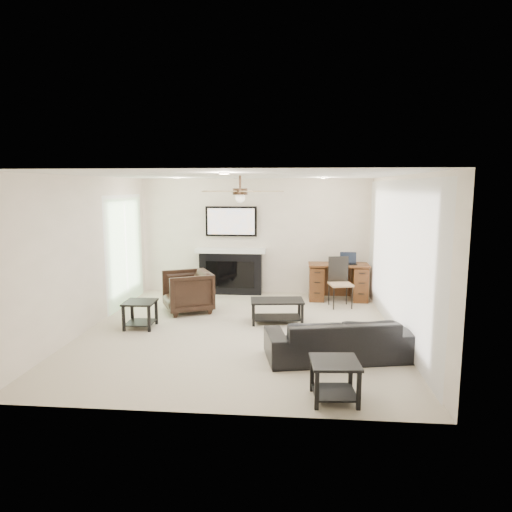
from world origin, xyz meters
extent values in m
plane|color=beige|center=(0.00, 0.00, 0.00)|extent=(5.50, 5.50, 0.00)
cube|color=white|center=(0.00, 0.00, 2.50)|extent=(5.00, 5.50, 0.04)
cube|color=beige|center=(0.00, 2.75, 1.25)|extent=(5.00, 0.04, 2.50)
cube|color=beige|center=(0.00, -2.75, 1.25)|extent=(5.00, 0.04, 2.50)
cube|color=beige|center=(-2.50, 0.00, 1.25)|extent=(0.04, 5.50, 2.50)
cube|color=beige|center=(2.50, 0.00, 1.25)|extent=(0.04, 5.50, 2.50)
cube|color=silver|center=(2.45, 0.10, 1.23)|extent=(0.04, 5.10, 2.40)
cube|color=#93BC89|center=(-2.46, 1.55, 1.05)|extent=(0.04, 1.80, 2.10)
cylinder|color=#382619|center=(0.00, 0.10, 2.25)|extent=(1.40, 1.40, 0.30)
imported|color=black|center=(1.48, -1.08, 0.28)|extent=(2.06, 1.14, 0.57)
imported|color=black|center=(-1.12, 1.07, 0.38)|extent=(1.12, 1.11, 0.77)
cube|color=black|center=(0.58, 0.52, 0.20)|extent=(0.95, 0.60, 0.40)
cube|color=black|center=(1.33, -2.33, 0.23)|extent=(0.56, 0.56, 0.45)
cube|color=black|center=(-1.67, 0.02, 0.23)|extent=(0.51, 0.51, 0.45)
cube|color=black|center=(-0.52, 2.58, 0.95)|extent=(1.52, 0.34, 1.91)
cube|color=#3C1E0F|center=(1.76, 2.21, 0.38)|extent=(1.22, 0.56, 0.76)
cube|color=black|center=(1.76, 1.66, 0.48)|extent=(0.49, 0.51, 0.97)
cube|color=black|center=(1.96, 2.19, 0.88)|extent=(0.33, 0.24, 0.23)
camera|label=1|loc=(0.89, -7.11, 2.33)|focal=32.00mm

